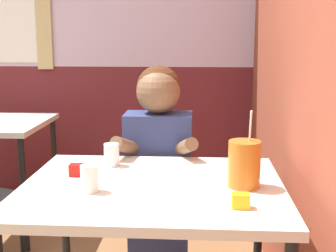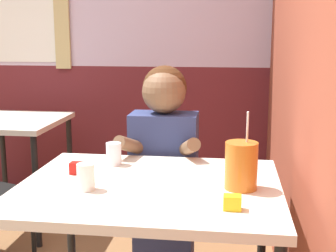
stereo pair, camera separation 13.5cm
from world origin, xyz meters
TOP-DOWN VIEW (x-y plane):
  - brick_wall_right at (1.38, 1.13)m, footprint 0.08×4.27m
  - back_wall at (-0.02, 2.30)m, footprint 5.71×0.09m
  - main_table at (0.76, 0.38)m, footprint 1.02×0.84m
  - person_seated at (0.73, 0.95)m, footprint 0.42×0.42m
  - cocktail_pitcher at (1.11, 0.37)m, footprint 0.12×0.12m
  - glass_near_pitcher at (0.55, 0.63)m, footprint 0.07×0.07m
  - glass_center at (0.54, 0.27)m, footprint 0.07×0.07m
  - condiment_ketchup at (0.44, 0.47)m, footprint 0.06×0.04m
  - condiment_mustard at (1.08, 0.14)m, footprint 0.06×0.04m

SIDE VIEW (x-z plane):
  - person_seated at x=0.73m, z-range 0.05..1.25m
  - main_table at x=0.76m, z-range 0.32..1.09m
  - condiment_ketchup at x=0.44m, z-range 0.77..0.82m
  - condiment_mustard at x=1.08m, z-range 0.77..0.82m
  - glass_near_pitcher at x=0.55m, z-range 0.77..0.87m
  - glass_center at x=0.54m, z-range 0.77..0.87m
  - cocktail_pitcher at x=1.11m, z-range 0.71..1.01m
  - brick_wall_right at x=1.38m, z-range 0.00..2.70m
  - back_wall at x=-0.02m, z-range 0.01..2.71m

